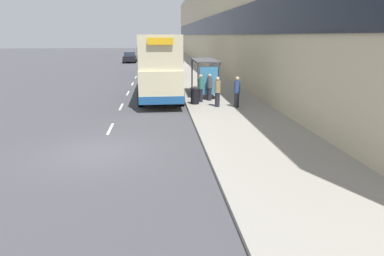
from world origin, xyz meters
TOP-DOWN VIEW (x-y plane):
  - ground_plane at (0.00, 0.00)m, footprint 220.00×220.00m
  - pavement at (6.50, 38.50)m, footprint 5.00×93.00m
  - terrace_facade at (10.49, 38.50)m, footprint 3.10×93.00m
  - lane_mark_0 at (0.00, 3.36)m, footprint 0.12×2.00m
  - lane_mark_1 at (0.00, 8.53)m, footprint 0.12×2.00m
  - lane_mark_2 at (0.00, 13.70)m, footprint 0.12×2.00m
  - lane_mark_3 at (0.00, 18.87)m, footprint 0.12×2.00m
  - lane_mark_4 at (0.00, 24.03)m, footprint 0.12×2.00m
  - lane_mark_5 at (0.00, 29.20)m, footprint 0.12×2.00m
  - lane_mark_6 at (0.00, 34.37)m, footprint 0.12×2.00m
  - lane_mark_7 at (0.00, 39.54)m, footprint 0.12×2.00m
  - lane_mark_8 at (0.00, 44.70)m, footprint 0.12×2.00m
  - bus_shelter at (5.77, 11.26)m, footprint 1.60×4.20m
  - double_decker_bus_near at (2.47, 11.75)m, footprint 2.85×10.55m
  - double_decker_bus_ahead at (2.54, 25.35)m, footprint 2.85×10.83m
  - car_0 at (-2.10, 44.30)m, footprint 2.10×4.14m
  - car_1 at (2.27, 64.75)m, footprint 2.08×4.26m
  - pedestrian_at_shelter at (5.79, 7.34)m, footprint 0.35×0.35m
  - pedestrian_1 at (4.99, 8.96)m, footprint 0.35×0.35m
  - pedestrian_2 at (6.89, 7.05)m, footprint 0.36×0.36m
  - pedestrian_3 at (5.62, 9.37)m, footprint 0.34×0.34m
  - litter_bin at (4.55, 8.31)m, footprint 0.55×0.55m

SIDE VIEW (x-z plane):
  - ground_plane at x=0.00m, z-range 0.00..0.00m
  - lane_mark_0 at x=0.00m, z-range 0.00..0.01m
  - lane_mark_1 at x=0.00m, z-range 0.00..0.01m
  - lane_mark_2 at x=0.00m, z-range 0.00..0.01m
  - lane_mark_3 at x=0.00m, z-range 0.00..0.01m
  - lane_mark_4 at x=0.00m, z-range 0.00..0.01m
  - lane_mark_5 at x=0.00m, z-range 0.00..0.01m
  - lane_mark_6 at x=0.00m, z-range 0.00..0.01m
  - lane_mark_7 at x=0.00m, z-range 0.00..0.01m
  - lane_mark_8 at x=0.00m, z-range 0.00..0.01m
  - pavement at x=6.50m, z-range 0.00..0.14m
  - litter_bin at x=4.55m, z-range 0.14..1.19m
  - car_0 at x=-2.10m, z-range 0.00..1.69m
  - car_1 at x=2.27m, z-range -0.01..1.72m
  - pedestrian_3 at x=5.62m, z-range 0.16..1.89m
  - pedestrian_1 at x=4.99m, z-range 0.16..1.91m
  - pedestrian_at_shelter at x=5.79m, z-range 0.16..1.93m
  - pedestrian_2 at x=6.89m, z-range 0.16..1.97m
  - bus_shelter at x=5.77m, z-range 0.64..3.12m
  - double_decker_bus_near at x=2.47m, z-range 0.13..4.43m
  - double_decker_bus_ahead at x=2.54m, z-range 0.13..4.43m
  - terrace_facade at x=10.49m, z-range 0.00..12.03m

